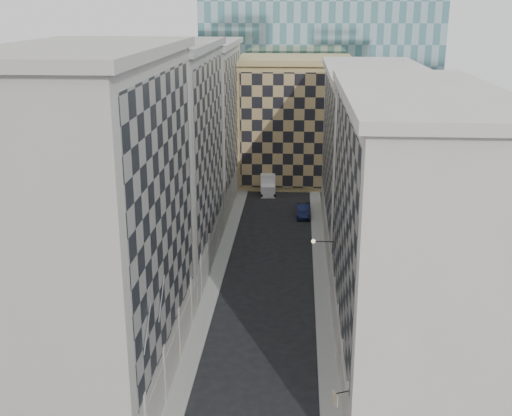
% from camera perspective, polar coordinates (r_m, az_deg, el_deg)
% --- Properties ---
extents(sidewalk_west, '(1.50, 100.00, 0.15)m').
position_cam_1_polar(sidewalk_west, '(65.05, -3.52, -5.98)').
color(sidewalk_west, gray).
rests_on(sidewalk_west, ground).
extents(sidewalk_east, '(1.50, 100.00, 0.15)m').
position_cam_1_polar(sidewalk_east, '(64.61, 5.81, -6.21)').
color(sidewalk_east, gray).
rests_on(sidewalk_east, ground).
extents(bldg_left_a, '(10.80, 22.80, 23.70)m').
position_cam_1_polar(bldg_left_a, '(44.68, -14.08, -1.51)').
color(bldg_left_a, '#A69F95').
rests_on(bldg_left_a, ground).
extents(bldg_left_b, '(10.80, 22.80, 22.70)m').
position_cam_1_polar(bldg_left_b, '(65.27, -8.29, 4.36)').
color(bldg_left_b, gray).
rests_on(bldg_left_b, ground).
extents(bldg_left_c, '(10.80, 22.80, 21.70)m').
position_cam_1_polar(bldg_left_c, '(86.56, -5.29, 7.37)').
color(bldg_left_c, '#A69F95').
rests_on(bldg_left_c, ground).
extents(bldg_right_a, '(10.80, 26.80, 20.70)m').
position_cam_1_polar(bldg_right_a, '(47.54, 13.53, -2.22)').
color(bldg_right_a, '#BCB6AC').
rests_on(bldg_right_a, ground).
extents(bldg_right_b, '(10.80, 28.80, 19.70)m').
position_cam_1_polar(bldg_right_b, '(73.40, 10.19, 4.55)').
color(bldg_right_b, '#BCB6AC').
rests_on(bldg_right_b, ground).
extents(tan_block, '(16.80, 14.80, 18.80)m').
position_cam_1_polar(tan_block, '(98.43, 3.41, 7.82)').
color(tan_block, tan).
rests_on(tan_block, ground).
extents(church_tower, '(7.20, 7.20, 51.50)m').
position_cam_1_polar(church_tower, '(111.17, 2.58, 18.01)').
color(church_tower, '#2D2823').
rests_on(church_tower, ground).
extents(flagpoles_left, '(0.10, 6.33, 2.33)m').
position_cam_1_polar(flagpoles_left, '(40.40, -8.98, -9.15)').
color(flagpoles_left, gray).
rests_on(flagpoles_left, ground).
extents(bracket_lamp, '(1.98, 0.36, 0.36)m').
position_cam_1_polar(bracket_lamp, '(56.73, 5.30, -2.97)').
color(bracket_lamp, black).
rests_on(bracket_lamp, ground).
extents(box_truck, '(2.48, 5.32, 2.84)m').
position_cam_1_polar(box_truck, '(92.95, 1.06, 2.09)').
color(box_truck, silver).
rests_on(box_truck, ground).
extents(dark_car, '(1.69, 4.76, 1.56)m').
position_cam_1_polar(dark_car, '(82.89, 4.21, -0.22)').
color(dark_car, '#0F173A').
rests_on(dark_car, ground).
extents(shop_sign, '(1.02, 0.73, 0.85)m').
position_cam_1_polar(shop_sign, '(39.85, 7.08, -16.41)').
color(shop_sign, black).
rests_on(shop_sign, ground).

